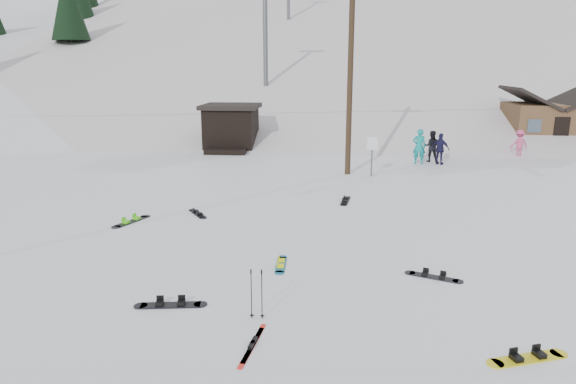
# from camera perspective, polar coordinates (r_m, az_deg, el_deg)

# --- Properties ---
(ground) EXTENTS (200.00, 200.00, 0.00)m
(ground) POSITION_cam_1_polar(r_m,az_deg,el_deg) (11.52, -1.88, -12.29)
(ground) COLOR white
(ground) RESTS_ON ground
(ski_slope) EXTENTS (60.00, 85.24, 65.97)m
(ski_slope) POSITION_cam_1_polar(r_m,az_deg,el_deg) (67.47, 3.80, -0.74)
(ski_slope) COLOR silver
(ski_slope) RESTS_ON ground
(ridge_left) EXTENTS (47.54, 95.03, 58.38)m
(ridge_left) POSITION_cam_1_polar(r_m,az_deg,el_deg) (71.01, -26.79, -0.66)
(ridge_left) COLOR white
(ridge_left) RESTS_ON ground
(treeline_crest) EXTENTS (50.00, 6.00, 10.00)m
(treeline_crest) POSITION_cam_1_polar(r_m,az_deg,el_deg) (96.40, 4.36, 10.90)
(treeline_crest) COLOR black
(treeline_crest) RESTS_ON ski_slope
(utility_pole) EXTENTS (2.00, 0.26, 9.00)m
(utility_pole) POSITION_cam_1_polar(r_m,az_deg,el_deg) (24.27, 6.93, 12.89)
(utility_pole) COLOR #3A2819
(utility_pole) RESTS_ON ground
(trail_sign) EXTENTS (0.50, 0.09, 1.85)m
(trail_sign) POSITION_cam_1_polar(r_m,az_deg,el_deg) (24.21, 9.33, 4.70)
(trail_sign) COLOR #595B60
(trail_sign) RESTS_ON ground
(lift_hut) EXTENTS (3.40, 4.10, 2.75)m
(lift_hut) POSITION_cam_1_polar(r_m,az_deg,el_deg) (32.04, -6.34, 7.19)
(lift_hut) COLOR black
(lift_hut) RESTS_ON ground
(lift_tower_near) EXTENTS (2.20, 0.36, 8.00)m
(lift_tower_near) POSITION_cam_1_polar(r_m,az_deg,el_deg) (40.69, -2.54, 17.85)
(lift_tower_near) COLOR #595B60
(lift_tower_near) RESTS_ON ski_slope
(cabin) EXTENTS (5.39, 4.40, 3.77)m
(cabin) POSITION_cam_1_polar(r_m,az_deg,el_deg) (37.08, 26.95, 6.87)
(cabin) COLOR brown
(cabin) RESTS_ON ground
(hero_snowboard) EXTENTS (0.28, 1.32, 0.09)m
(hero_snowboard) POSITION_cam_1_polar(r_m,az_deg,el_deg) (13.55, -0.79, -8.02)
(hero_snowboard) COLOR #176A95
(hero_snowboard) RESTS_ON ground
(hero_skis) EXTENTS (0.30, 1.60, 0.08)m
(hero_skis) POSITION_cam_1_polar(r_m,az_deg,el_deg) (10.00, -3.96, -16.54)
(hero_skis) COLOR red
(hero_skis) RESTS_ON ground
(ski_poles) EXTENTS (0.30, 0.08, 1.07)m
(ski_poles) POSITION_cam_1_polar(r_m,az_deg,el_deg) (10.71, -3.51, -11.18)
(ski_poles) COLOR black
(ski_poles) RESTS_ON ground
(board_scatter_a) EXTENTS (1.57, 0.48, 0.11)m
(board_scatter_a) POSITION_cam_1_polar(r_m,az_deg,el_deg) (11.69, -12.92, -12.09)
(board_scatter_a) COLOR black
(board_scatter_a) RESTS_ON ground
(board_scatter_b) EXTENTS (0.89, 1.18, 0.10)m
(board_scatter_b) POSITION_cam_1_polar(r_m,az_deg,el_deg) (18.27, -10.01, -2.36)
(board_scatter_b) COLOR black
(board_scatter_b) RESTS_ON ground
(board_scatter_c) EXTENTS (0.83, 1.56, 0.12)m
(board_scatter_c) POSITION_cam_1_polar(r_m,az_deg,el_deg) (17.90, -17.01, -3.10)
(board_scatter_c) COLOR black
(board_scatter_c) RESTS_ON ground
(board_scatter_d) EXTENTS (1.35, 0.70, 0.10)m
(board_scatter_d) POSITION_cam_1_polar(r_m,az_deg,el_deg) (13.29, 15.87, -9.03)
(board_scatter_d) COLOR black
(board_scatter_d) RESTS_ON ground
(board_scatter_e) EXTENTS (1.55, 0.74, 0.11)m
(board_scatter_e) POSITION_cam_1_polar(r_m,az_deg,el_deg) (10.49, 25.07, -16.35)
(board_scatter_e) COLOR yellow
(board_scatter_e) RESTS_ON ground
(board_scatter_f) EXTENTS (0.43, 1.42, 0.10)m
(board_scatter_f) POSITION_cam_1_polar(r_m,az_deg,el_deg) (19.80, 6.39, -0.96)
(board_scatter_f) COLOR black
(board_scatter_f) RESTS_ON ground
(skier_teal) EXTENTS (0.72, 0.51, 1.86)m
(skier_teal) POSITION_cam_1_polar(r_m,az_deg,el_deg) (27.82, 14.36, 4.92)
(skier_teal) COLOR #0E8D8A
(skier_teal) RESTS_ON ground
(skier_dark) EXTENTS (0.90, 0.74, 1.67)m
(skier_dark) POSITION_cam_1_polar(r_m,az_deg,el_deg) (28.70, 15.64, 4.92)
(skier_dark) COLOR black
(skier_dark) RESTS_ON ground
(skier_pink) EXTENTS (1.09, 0.73, 1.56)m
(skier_pink) POSITION_cam_1_polar(r_m,az_deg,el_deg) (31.78, 24.31, 4.93)
(skier_pink) COLOR #D04979
(skier_pink) RESTS_ON ground
(skier_navy) EXTENTS (1.02, 0.87, 1.64)m
(skier_navy) POSITION_cam_1_polar(r_m,az_deg,el_deg) (28.01, 16.57, 4.61)
(skier_navy) COLOR #1B193E
(skier_navy) RESTS_ON ground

